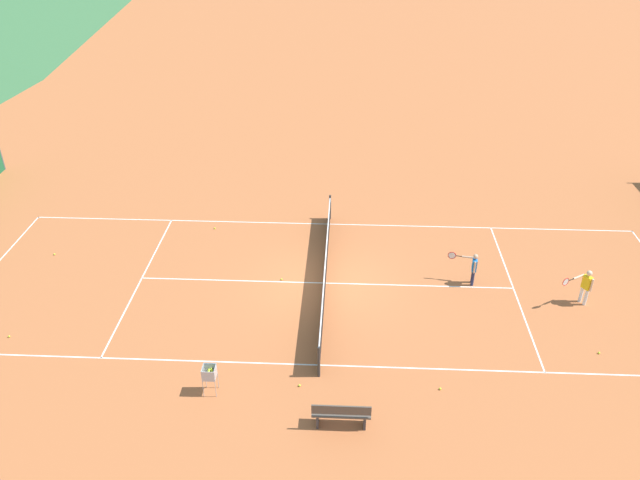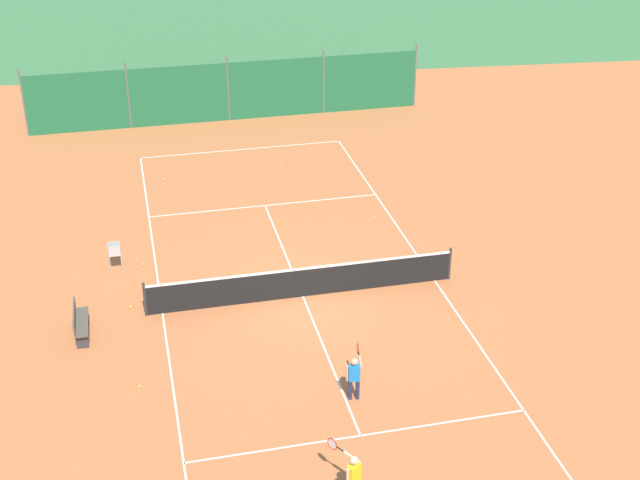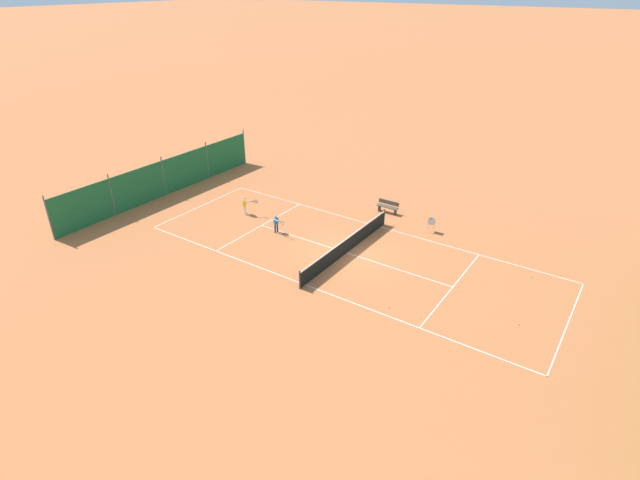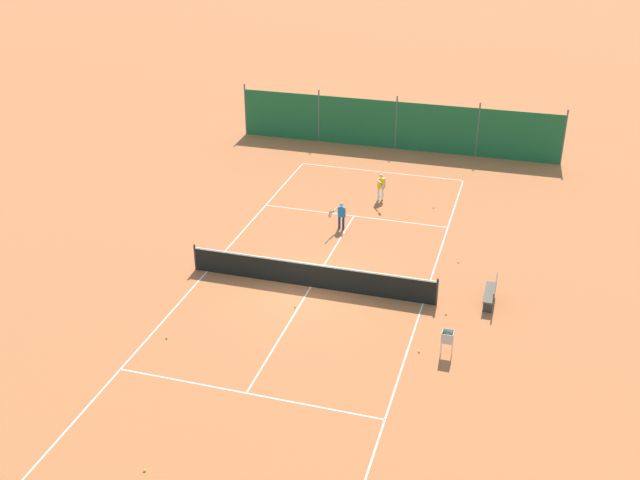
% 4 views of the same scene
% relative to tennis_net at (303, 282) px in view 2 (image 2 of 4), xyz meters
% --- Properties ---
extents(ground_plane, '(600.00, 600.00, 0.00)m').
position_rel_tennis_net_xyz_m(ground_plane, '(0.00, 0.00, -0.50)').
color(ground_plane, '#BC6638').
extents(court_line_markings, '(8.25, 23.85, 0.01)m').
position_rel_tennis_net_xyz_m(court_line_markings, '(0.00, 0.00, -0.50)').
color(court_line_markings, white).
rests_on(court_line_markings, ground).
extents(tennis_net, '(9.18, 0.08, 1.06)m').
position_rel_tennis_net_xyz_m(tennis_net, '(0.00, 0.00, 0.00)').
color(tennis_net, '#2D2D2D').
rests_on(tennis_net, ground).
extents(windscreen_fence_far, '(17.28, 0.08, 2.90)m').
position_rel_tennis_net_xyz_m(windscreen_fence_far, '(-0.00, 15.50, 0.81)').
color(windscreen_fence_far, '#1E6038').
rests_on(windscreen_fence_far, ground).
extents(player_near_service, '(0.52, 0.98, 1.19)m').
position_rel_tennis_net_xyz_m(player_near_service, '(0.22, -4.98, 0.20)').
color(player_near_service, '#23284C').
rests_on(player_near_service, ground).
extents(player_near_baseline, '(0.54, 1.06, 1.27)m').
position_rel_tennis_net_xyz_m(player_near_baseline, '(-0.75, -8.41, 0.24)').
color(player_near_baseline, white).
rests_on(player_near_baseline, ground).
extents(tennis_ball_far_corner, '(0.07, 0.07, 0.07)m').
position_rel_tennis_net_xyz_m(tennis_ball_far_corner, '(0.11, 1.53, -0.47)').
color(tennis_ball_far_corner, '#CCE033').
rests_on(tennis_ball_far_corner, ground).
extents(tennis_ball_service_box, '(0.07, 0.07, 0.07)m').
position_rel_tennis_net_xyz_m(tennis_ball_service_box, '(1.32, 10.05, -0.47)').
color(tennis_ball_service_box, '#CCE033').
rests_on(tennis_ball_service_box, ground).
extents(tennis_ball_alley_right, '(0.07, 0.07, 0.07)m').
position_rel_tennis_net_xyz_m(tennis_ball_alley_right, '(-3.32, 9.51, -0.47)').
color(tennis_ball_alley_right, '#CCE033').
rests_on(tennis_ball_alley_right, ground).
extents(tennis_ball_mid_court, '(0.07, 0.07, 0.07)m').
position_rel_tennis_net_xyz_m(tennis_ball_mid_court, '(-4.46, 2.97, -0.47)').
color(tennis_ball_mid_court, '#CCE033').
rests_on(tennis_ball_mid_court, ground).
extents(tennis_ball_by_net_left, '(0.07, 0.07, 0.07)m').
position_rel_tennis_net_xyz_m(tennis_ball_by_net_left, '(-4.97, 0.51, -0.47)').
color(tennis_ball_by_net_left, '#CCE033').
rests_on(tennis_ball_by_net_left, ground).
extents(tennis_ball_alley_left, '(0.07, 0.07, 0.07)m').
position_rel_tennis_net_xyz_m(tennis_ball_alley_left, '(-4.91, -3.35, -0.47)').
color(tennis_ball_alley_left, '#CCE033').
rests_on(tennis_ball_alley_left, ground).
extents(tennis_ball_near_corner, '(0.07, 0.07, 0.07)m').
position_rel_tennis_net_xyz_m(tennis_ball_near_corner, '(3.50, 4.51, -0.47)').
color(tennis_ball_near_corner, '#CCE033').
rests_on(tennis_ball_near_corner, ground).
extents(ball_hopper, '(0.36, 0.36, 0.89)m').
position_rel_tennis_net_xyz_m(ball_hopper, '(-5.29, 2.90, 0.16)').
color(ball_hopper, '#B7B7BC').
rests_on(ball_hopper, ground).
extents(courtside_bench, '(0.36, 1.50, 0.84)m').
position_rel_tennis_net_xyz_m(courtside_bench, '(-6.34, -0.66, -0.05)').
color(courtside_bench, '#51473D').
rests_on(courtside_bench, ground).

